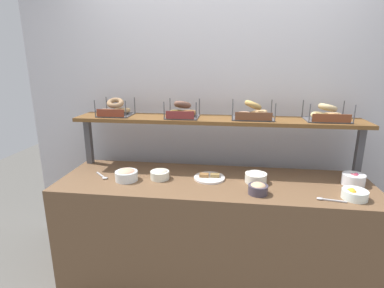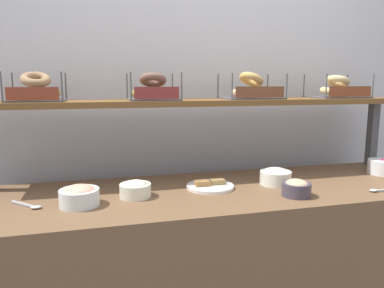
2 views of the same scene
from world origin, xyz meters
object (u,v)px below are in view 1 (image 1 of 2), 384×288
object	(u,v)px
bagel_basket_everything	(115,109)
serving_plate_white	(209,177)
bowl_beet_salad	(353,179)
serving_spoon_near_plate	(327,199)
bowl_lox_spread	(126,175)
bagel_basket_cinnamon_raisin	(182,112)
bowl_potato_salad	(160,174)
bowl_hummus	(258,188)
serving_spoon_by_edge	(103,177)
bagel_basket_plain	(327,115)
bowl_fruit_salad	(354,194)
bagel_basket_sesame	(252,113)
bowl_cream_cheese	(256,177)

from	to	relation	value
bagel_basket_everything	serving_plate_white	bearing A→B (deg)	-16.62
bowl_beet_salad	serving_spoon_near_plate	world-z (taller)	bowl_beet_salad
bowl_lox_spread	serving_spoon_near_plate	world-z (taller)	bowl_lox_spread
bagel_basket_everything	bagel_basket_cinnamon_raisin	bearing A→B (deg)	-1.83
bagel_basket_everything	bowl_potato_salad	bearing A→B (deg)	-33.90
bowl_hummus	serving_spoon_by_edge	world-z (taller)	bowl_hummus
bowl_potato_salad	bagel_basket_plain	xyz separation A→B (m)	(1.25, 0.29, 0.44)
bowl_fruit_salad	serving_plate_white	distance (m)	0.99
bowl_hummus	bagel_basket_plain	bearing A→B (deg)	41.70
serving_plate_white	bagel_basket_sesame	xyz separation A→B (m)	(0.31, 0.24, 0.47)
bowl_beet_salad	serving_spoon_by_edge	distance (m)	1.87
bowl_hummus	serving_spoon_near_plate	size ratio (longest dim) A/B	0.74
bagel_basket_plain	bowl_lox_spread	bearing A→B (deg)	-166.64
serving_spoon_near_plate	bowl_lox_spread	bearing A→B (deg)	173.56
bagel_basket_cinnamon_raisin	bagel_basket_sesame	bearing A→B (deg)	1.88
serving_spoon_by_edge	bagel_basket_cinnamon_raisin	size ratio (longest dim) A/B	0.54
bagel_basket_sesame	bagel_basket_cinnamon_raisin	bearing A→B (deg)	-178.12
bowl_beet_salad	bagel_basket_cinnamon_raisin	size ratio (longest dim) A/B	0.60
bowl_fruit_salad	bowl_beet_salad	bearing A→B (deg)	71.49
serving_plate_white	bagel_basket_plain	xyz separation A→B (m)	(0.87, 0.24, 0.47)
bagel_basket_cinnamon_raisin	bagel_basket_sesame	world-z (taller)	bagel_basket_sesame
serving_spoon_by_edge	bagel_basket_sesame	world-z (taller)	bagel_basket_sesame
bowl_hummus	bagel_basket_cinnamon_raisin	size ratio (longest dim) A/B	0.51
bowl_hummus	bagel_basket_cinnamon_raisin	distance (m)	0.86
bowl_fruit_salad	serving_spoon_near_plate	bearing A→B (deg)	-165.34
bowl_lox_spread	bagel_basket_everything	size ratio (longest dim) A/B	0.63
bowl_cream_cheese	serving_spoon_by_edge	bearing A→B (deg)	-177.01
bowl_hummus	bowl_cream_cheese	bearing A→B (deg)	90.14
bowl_beet_salad	serving_spoon_near_plate	size ratio (longest dim) A/B	0.88
bagel_basket_everything	serving_spoon_by_edge	bearing A→B (deg)	-91.36
bowl_beet_salad	bowl_cream_cheese	bearing A→B (deg)	-176.39
bowl_cream_cheese	serving_spoon_near_plate	xyz separation A→B (m)	(0.43, -0.25, -0.04)
bagel_basket_cinnamon_raisin	bagel_basket_plain	size ratio (longest dim) A/B	0.82
bowl_beet_salad	bowl_lox_spread	xyz separation A→B (m)	(-1.67, -0.13, 0.00)
bowl_lox_spread	serving_spoon_by_edge	xyz separation A→B (m)	(-0.20, 0.03, -0.04)
bowl_lox_spread	bowl_hummus	bearing A→B (deg)	-6.74
bowl_fruit_salad	bowl_potato_salad	size ratio (longest dim) A/B	1.12
bowl_cream_cheese	bowl_hummus	size ratio (longest dim) A/B	1.20
bowl_hummus	bowl_beet_salad	xyz separation A→B (m)	(0.70, 0.25, 0.00)
bowl_potato_salad	bowl_beet_salad	bearing A→B (deg)	2.97
bowl_fruit_salad	bagel_basket_sesame	size ratio (longest dim) A/B	0.49
bowl_cream_cheese	bagel_basket_sesame	size ratio (longest dim) A/B	0.49
serving_spoon_near_plate	bagel_basket_cinnamon_raisin	size ratio (longest dim) A/B	0.69
bowl_cream_cheese	bowl_fruit_salad	world-z (taller)	bowl_cream_cheese
bowl_lox_spread	bagel_basket_everything	bearing A→B (deg)	118.77
bowl_fruit_salad	bagel_basket_sesame	distance (m)	0.92
bowl_lox_spread	bagel_basket_sesame	bearing A→B (deg)	20.85
bowl_potato_salad	bowl_lox_spread	distance (m)	0.25
bowl_lox_spread	bagel_basket_plain	xyz separation A→B (m)	(1.49, 0.35, 0.43)
serving_spoon_by_edge	serving_spoon_near_plate	bearing A→B (deg)	-6.67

